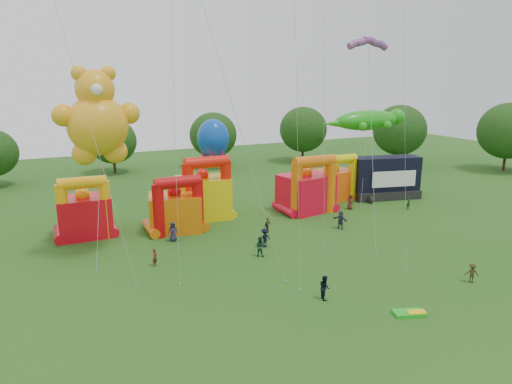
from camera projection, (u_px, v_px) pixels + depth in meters
name	position (u px, v px, depth m)	size (l,w,h in m)	color
ground	(407.00, 343.00, 27.25)	(160.00, 160.00, 0.00)	#215618
tree_ring	(392.00, 244.00, 25.78)	(126.82, 128.95, 12.07)	#352314
bouncy_castle_0	(84.00, 213.00, 44.95)	(4.97, 4.00, 6.33)	red
bouncy_castle_1	(176.00, 209.00, 46.78)	(5.96, 5.17, 5.99)	#D1640B
bouncy_castle_2	(204.00, 195.00, 50.87)	(5.79, 4.76, 7.26)	yellow
bouncy_castle_3	(307.00, 190.00, 53.59)	(6.57, 5.68, 6.87)	red
bouncy_castle_4	(335.00, 182.00, 58.93)	(5.50, 4.70, 6.06)	#FF590D
stage_trailer	(386.00, 178.00, 59.65)	(9.21, 5.09, 5.50)	black
teddy_bear_kite	(98.00, 141.00, 38.09)	(7.07, 6.19, 16.49)	#F6A21B
gecko_kite	(365.00, 153.00, 58.87)	(13.08, 8.15, 11.40)	#209D16
octopus_kite	(235.00, 177.00, 52.02)	(6.63, 8.24, 10.96)	#0C45B6
parafoil_kites	(236.00, 111.00, 35.76)	(34.39, 10.74, 29.89)	red
diamond_kites	(303.00, 63.00, 36.17)	(20.07, 13.29, 39.26)	red
folded_kite_bundle	(410.00, 313.00, 30.47)	(2.21, 1.56, 0.31)	green
spectator_0	(173.00, 232.00, 44.01)	(0.95, 0.62, 1.94)	#242239
spectator_1	(155.00, 257.00, 38.27)	(0.57, 0.37, 1.55)	maroon
spectator_2	(260.00, 246.00, 40.38)	(0.88, 0.69, 1.82)	#183C2C
spectator_3	(265.00, 238.00, 42.50)	(1.18, 0.68, 1.82)	black
spectator_4	(267.00, 225.00, 46.43)	(0.93, 0.39, 1.59)	#373016
spectator_5	(340.00, 220.00, 47.74)	(1.75, 0.56, 1.89)	#2A2843
spectator_6	(350.00, 202.00, 54.76)	(0.90, 0.59, 1.84)	#582319
spectator_7	(408.00, 203.00, 54.78)	(0.59, 0.39, 1.63)	#16371B
spectator_8	(325.00, 287.00, 32.54)	(0.86, 0.67, 1.77)	black
spectator_9	(472.00, 273.00, 35.21)	(1.00, 0.58, 1.55)	#372E16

